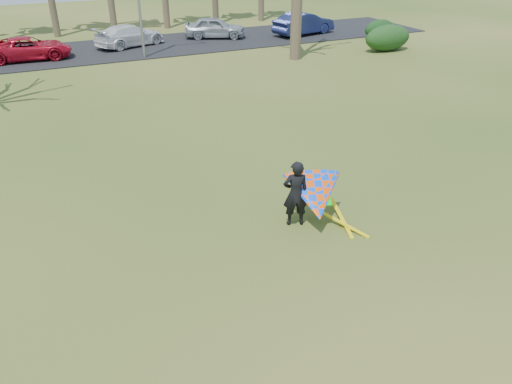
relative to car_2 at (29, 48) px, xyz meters
name	(u,v)px	position (x,y,z in m)	size (l,w,h in m)	color
ground	(293,272)	(4.14, -24.18, -0.70)	(100.00, 100.00, 0.00)	#214B10
parking_strip	(101,51)	(4.14, 0.82, -0.67)	(46.00, 7.00, 0.06)	black
hedge_near	(388,38)	(20.40, -6.70, 0.09)	(3.19, 1.44, 1.59)	#173914
hedge_far	(380,29)	(22.26, -3.51, -0.05)	(2.36, 1.11, 1.31)	black
car_2	(29,48)	(0.00, 0.00, 0.00)	(2.14, 4.63, 1.29)	#B50E22
car_3	(130,35)	(6.08, 1.24, 0.03)	(1.87, 4.61, 1.34)	silver
car_4	(215,27)	(12.00, 1.39, 0.06)	(1.66, 4.12, 1.40)	#9BA1A8
car_5	(304,23)	(18.17, -0.12, 0.12)	(1.62, 4.65, 1.53)	navy
kite_flyer	(313,196)	(5.57, -22.57, 0.15)	(2.13, 2.39, 2.02)	black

